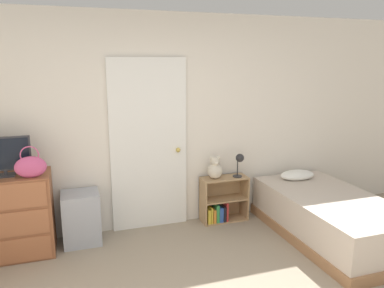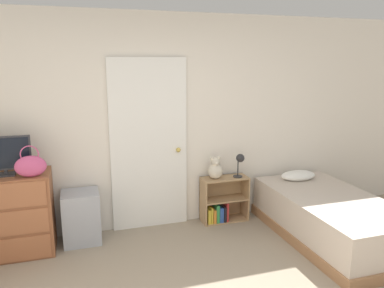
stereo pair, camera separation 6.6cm
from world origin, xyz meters
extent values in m
cube|color=silver|center=(0.00, 2.31, 1.27)|extent=(10.00, 0.06, 2.55)
cube|color=white|center=(-0.11, 2.26, 1.02)|extent=(0.92, 0.04, 2.04)
sphere|color=gold|center=(0.24, 2.21, 0.95)|extent=(0.06, 0.06, 0.06)
cube|color=brown|center=(-1.61, 2.02, 0.43)|extent=(0.80, 0.48, 0.87)
cube|color=#9D5B39|center=(-1.61, 1.78, 0.15)|extent=(0.74, 0.01, 0.25)
cube|color=#9D5B39|center=(-1.61, 1.78, 0.43)|extent=(0.74, 0.01, 0.25)
cube|color=#9D5B39|center=(-1.61, 1.78, 0.72)|extent=(0.74, 0.01, 0.25)
cube|color=#2D2D33|center=(-1.63, 2.01, 0.87)|extent=(0.18, 0.16, 0.01)
cylinder|color=#2D2D33|center=(-1.63, 2.01, 0.90)|extent=(0.04, 0.04, 0.04)
cube|color=#2D2D33|center=(-1.63, 2.01, 1.09)|extent=(0.51, 0.03, 0.35)
cube|color=black|center=(-1.63, 1.99, 1.09)|extent=(0.47, 0.01, 0.31)
ellipsoid|color=#C64C7F|center=(-1.38, 1.87, 0.98)|extent=(0.30, 0.11, 0.22)
torus|color=#C64C7F|center=(-1.38, 1.87, 1.10)|extent=(0.18, 0.01, 0.18)
cube|color=#999EA8|center=(-0.93, 2.07, 0.29)|extent=(0.40, 0.37, 0.58)
cube|color=tan|center=(0.53, 2.13, 0.29)|extent=(0.02, 0.25, 0.57)
cube|color=tan|center=(1.10, 2.13, 0.29)|extent=(0.02, 0.25, 0.57)
cube|color=tan|center=(0.82, 2.13, 0.01)|extent=(0.55, 0.25, 0.02)
cube|color=tan|center=(0.82, 2.13, 0.29)|extent=(0.55, 0.25, 0.02)
cube|color=tan|center=(0.82, 2.13, 0.56)|extent=(0.55, 0.25, 0.02)
cube|color=tan|center=(0.82, 2.25, 0.29)|extent=(0.59, 0.01, 0.57)
cube|color=gold|center=(0.58, 2.10, 0.11)|extent=(0.04, 0.16, 0.18)
cube|color=gold|center=(0.62, 2.12, 0.12)|extent=(0.02, 0.21, 0.20)
cube|color=orange|center=(0.65, 2.11, 0.10)|extent=(0.04, 0.18, 0.17)
cube|color=#338C4C|center=(0.69, 2.11, 0.13)|extent=(0.04, 0.19, 0.23)
cube|color=#3359B2|center=(0.73, 2.11, 0.11)|extent=(0.02, 0.19, 0.19)
cube|color=#3359B2|center=(0.76, 2.12, 0.11)|extent=(0.02, 0.21, 0.19)
cube|color=black|center=(0.79, 2.12, 0.11)|extent=(0.03, 0.21, 0.19)
cube|color=red|center=(0.82, 2.10, 0.14)|extent=(0.02, 0.17, 0.24)
sphere|color=beige|center=(0.69, 2.13, 0.67)|extent=(0.19, 0.19, 0.19)
sphere|color=beige|center=(0.69, 2.13, 0.79)|extent=(0.12, 0.12, 0.12)
sphere|color=silver|center=(0.69, 2.08, 0.78)|extent=(0.04, 0.04, 0.04)
sphere|color=beige|center=(0.64, 2.13, 0.83)|extent=(0.05, 0.05, 0.05)
sphere|color=beige|center=(0.73, 2.13, 0.83)|extent=(0.05, 0.05, 0.05)
cylinder|color=#262628|center=(0.98, 2.11, 0.58)|extent=(0.12, 0.12, 0.01)
cylinder|color=#262628|center=(0.98, 2.11, 0.69)|extent=(0.01, 0.01, 0.20)
sphere|color=#262628|center=(1.00, 2.09, 0.82)|extent=(0.11, 0.11, 0.11)
cube|color=#996B47|center=(1.78, 1.30, 0.06)|extent=(1.04, 1.91, 0.12)
cube|color=beige|center=(1.78, 1.30, 0.31)|extent=(1.01, 1.86, 0.38)
ellipsoid|color=white|center=(1.78, 1.99, 0.55)|extent=(0.47, 0.28, 0.12)
camera|label=1|loc=(-0.98, -2.00, 1.99)|focal=35.00mm
camera|label=2|loc=(-0.92, -2.02, 1.99)|focal=35.00mm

